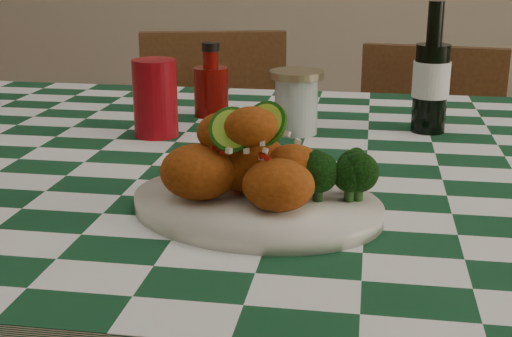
% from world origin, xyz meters
% --- Properties ---
extents(plate, '(0.36, 0.31, 0.02)m').
position_xyz_m(plate, '(-0.03, -0.23, 0.80)').
color(plate, silver).
rests_on(plate, dining_table).
extents(fried_chicken_pile, '(0.17, 0.13, 0.11)m').
position_xyz_m(fried_chicken_pile, '(-0.03, -0.23, 0.86)').
color(fried_chicken_pile, '#A2430F').
rests_on(fried_chicken_pile, plate).
extents(broccoli_side, '(0.08, 0.08, 0.06)m').
position_xyz_m(broccoli_side, '(0.07, -0.22, 0.83)').
color(broccoli_side, black).
rests_on(broccoli_side, plate).
extents(red_tumbler, '(0.09, 0.09, 0.13)m').
position_xyz_m(red_tumbler, '(-0.25, 0.10, 0.85)').
color(red_tumbler, maroon).
rests_on(red_tumbler, dining_table).
extents(ketchup_bottle, '(0.08, 0.08, 0.14)m').
position_xyz_m(ketchup_bottle, '(-0.19, 0.26, 0.85)').
color(ketchup_bottle, '#710905').
rests_on(ketchup_bottle, dining_table).
extents(mason_jar, '(0.10, 0.10, 0.11)m').
position_xyz_m(mason_jar, '(-0.02, 0.15, 0.84)').
color(mason_jar, '#B2BCBA').
rests_on(mason_jar, dining_table).
extents(beer_bottle, '(0.08, 0.08, 0.22)m').
position_xyz_m(beer_bottle, '(0.20, 0.20, 0.89)').
color(beer_bottle, black).
rests_on(beer_bottle, dining_table).
extents(wooden_chair_left, '(0.48, 0.49, 0.87)m').
position_xyz_m(wooden_chair_left, '(-0.28, 0.71, 0.43)').
color(wooden_chair_left, '#472814').
rests_on(wooden_chair_left, ground).
extents(wooden_chair_right, '(0.43, 0.45, 0.83)m').
position_xyz_m(wooden_chair_right, '(0.24, 0.77, 0.42)').
color(wooden_chair_right, '#472814').
rests_on(wooden_chair_right, ground).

